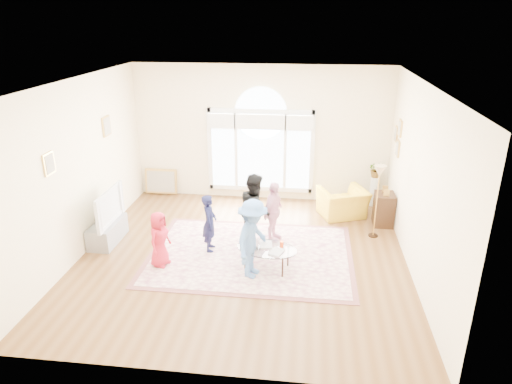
# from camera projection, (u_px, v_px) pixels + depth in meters

# --- Properties ---
(ground) EXTENTS (6.00, 6.00, 0.00)m
(ground) POSITION_uv_depth(u_px,v_px,m) (243.00, 257.00, 8.51)
(ground) COLOR brown
(ground) RESTS_ON ground
(room_shell) EXTENTS (6.00, 6.00, 6.00)m
(room_shell) POSITION_uv_depth(u_px,v_px,m) (260.00, 137.00, 10.56)
(room_shell) COLOR #FFF0C6
(room_shell) RESTS_ON ground
(area_rug) EXTENTS (3.60, 2.60, 0.02)m
(area_rug) POSITION_uv_depth(u_px,v_px,m) (251.00, 254.00, 8.58)
(area_rug) COLOR beige
(area_rug) RESTS_ON ground
(rug_border) EXTENTS (3.80, 2.80, 0.01)m
(rug_border) POSITION_uv_depth(u_px,v_px,m) (251.00, 255.00, 8.58)
(rug_border) COLOR brown
(rug_border) RESTS_ON ground
(tv_console) EXTENTS (0.45, 1.00, 0.42)m
(tv_console) POSITION_uv_depth(u_px,v_px,m) (108.00, 232.00, 9.02)
(tv_console) COLOR gray
(tv_console) RESTS_ON ground
(television) EXTENTS (0.18, 1.17, 0.68)m
(television) POSITION_uv_depth(u_px,v_px,m) (105.00, 206.00, 8.82)
(television) COLOR black
(television) RESTS_ON tv_console
(coffee_table) EXTENTS (1.17, 0.87, 0.54)m
(coffee_table) POSITION_uv_depth(u_px,v_px,m) (267.00, 249.00, 7.96)
(coffee_table) COLOR silver
(coffee_table) RESTS_ON ground
(armchair) EXTENTS (1.22, 1.15, 0.63)m
(armchair) POSITION_uv_depth(u_px,v_px,m) (343.00, 203.00, 10.12)
(armchair) COLOR yellow
(armchair) RESTS_ON ground
(side_cabinet) EXTENTS (0.40, 0.50, 0.70)m
(side_cabinet) POSITION_uv_depth(u_px,v_px,m) (384.00, 209.00, 9.71)
(side_cabinet) COLOR black
(side_cabinet) RESTS_ON ground
(floor_lamp) EXTENTS (0.31, 0.31, 1.51)m
(floor_lamp) POSITION_uv_depth(u_px,v_px,m) (379.00, 177.00, 8.85)
(floor_lamp) COLOR black
(floor_lamp) RESTS_ON ground
(plant_pedestal) EXTENTS (0.20, 0.20, 0.70)m
(plant_pedestal) POSITION_uv_depth(u_px,v_px,m) (374.00, 191.00, 10.69)
(plant_pedestal) COLOR white
(plant_pedestal) RESTS_ON ground
(potted_plant) EXTENTS (0.42, 0.39, 0.39)m
(potted_plant) POSITION_uv_depth(u_px,v_px,m) (376.00, 169.00, 10.49)
(potted_plant) COLOR #33722D
(potted_plant) RESTS_ON plant_pedestal
(leaning_picture) EXTENTS (0.80, 0.14, 0.62)m
(leaning_picture) POSITION_uv_depth(u_px,v_px,m) (162.00, 194.00, 11.47)
(leaning_picture) COLOR tan
(leaning_picture) RESTS_ON ground
(child_red) EXTENTS (0.44, 0.56, 1.02)m
(child_red) POSITION_uv_depth(u_px,v_px,m) (159.00, 239.00, 8.04)
(child_red) COLOR red
(child_red) RESTS_ON area_rug
(child_navy) EXTENTS (0.31, 0.43, 1.12)m
(child_navy) POSITION_uv_depth(u_px,v_px,m) (209.00, 223.00, 8.55)
(child_navy) COLOR #14173A
(child_navy) RESTS_ON area_rug
(child_black) EXTENTS (0.72, 0.83, 1.45)m
(child_black) POSITION_uv_depth(u_px,v_px,m) (255.00, 210.00, 8.70)
(child_black) COLOR black
(child_black) RESTS_ON area_rug
(child_pink) EXTENTS (0.52, 0.77, 1.21)m
(child_pink) POSITION_uv_depth(u_px,v_px,m) (273.00, 212.00, 8.91)
(child_pink) COLOR #F8B1CC
(child_pink) RESTS_ON area_rug
(child_blue) EXTENTS (0.76, 1.01, 1.39)m
(child_blue) POSITION_uv_depth(u_px,v_px,m) (253.00, 239.00, 7.64)
(child_blue) COLOR #5180CB
(child_blue) RESTS_ON area_rug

